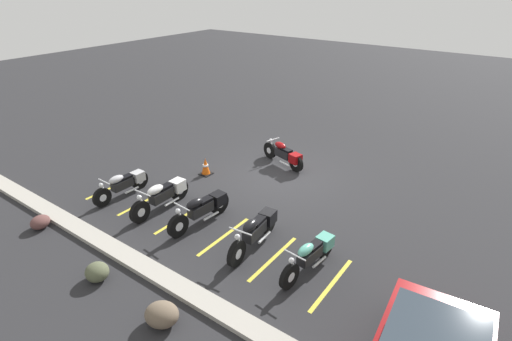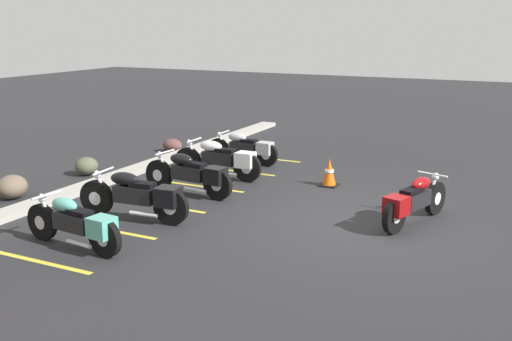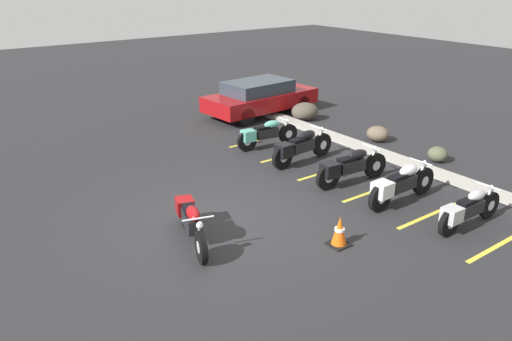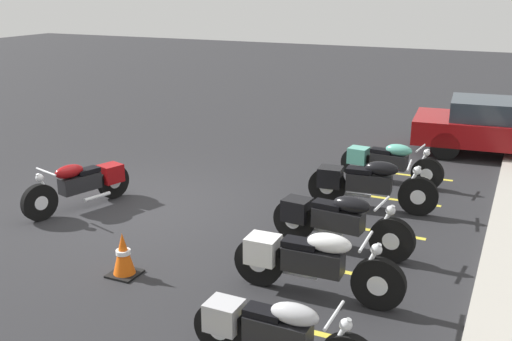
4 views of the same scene
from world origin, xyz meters
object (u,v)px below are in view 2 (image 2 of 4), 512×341
object	(u,v)px
parked_bike_2	(192,174)
parked_bike_3	(221,159)
parked_bike_1	(138,196)
landscape_rock_1	(12,187)
landscape_rock_0	(86,166)
traffic_cone	(329,173)
parked_bike_4	(245,148)
landscape_rock_2	(172,145)
parked_bike_0	(76,223)
motorcycle_maroon_featured	(413,201)

from	to	relation	value
parked_bike_2	parked_bike_3	xyz separation A→B (m)	(1.48, 0.12, 0.01)
parked_bike_1	landscape_rock_1	distance (m)	3.24
landscape_rock_0	traffic_cone	size ratio (longest dim) A/B	0.90
parked_bike_4	traffic_cone	bearing A→B (deg)	159.12
parked_bike_4	landscape_rock_1	distance (m)	5.73
landscape_rock_1	landscape_rock_2	xyz separation A→B (m)	(5.35, -0.36, -0.06)
parked_bike_0	traffic_cone	size ratio (longest dim) A/B	3.36
parked_bike_0	landscape_rock_0	size ratio (longest dim) A/B	3.73
motorcycle_maroon_featured	landscape_rock_1	bearing A→B (deg)	121.23
parked_bike_0	landscape_rock_2	distance (m)	7.54
motorcycle_maroon_featured	parked_bike_3	world-z (taller)	parked_bike_3
landscape_rock_0	landscape_rock_2	bearing A→B (deg)	-6.11
parked_bike_0	parked_bike_3	distance (m)	4.94
landscape_rock_1	parked_bike_0	bearing A→B (deg)	-116.42
landscape_rock_2	traffic_cone	distance (m)	5.40
parked_bike_0	parked_bike_2	bearing A→B (deg)	-83.75
parked_bike_0	landscape_rock_0	world-z (taller)	parked_bike_0
parked_bike_1	traffic_cone	bearing A→B (deg)	-126.16
parked_bike_2	traffic_cone	distance (m)	3.10
parked_bike_2	landscape_rock_2	world-z (taller)	parked_bike_2
motorcycle_maroon_featured	parked_bike_0	bearing A→B (deg)	145.21
parked_bike_1	parked_bike_4	world-z (taller)	parked_bike_1
parked_bike_0	landscape_rock_0	bearing A→B (deg)	-43.98
parked_bike_0	landscape_rock_2	xyz separation A→B (m)	(6.96, 2.88, -0.25)
parked_bike_2	landscape_rock_1	xyz separation A→B (m)	(-1.85, 3.22, -0.22)
parked_bike_1	landscape_rock_2	size ratio (longest dim) A/B	4.13
parked_bike_0	parked_bike_1	distance (m)	1.61
motorcycle_maroon_featured	parked_bike_1	distance (m)	4.99
parked_bike_4	parked_bike_3	bearing A→B (deg)	97.74
landscape_rock_1	parked_bike_3	bearing A→B (deg)	-42.94
motorcycle_maroon_featured	parked_bike_3	size ratio (longest dim) A/B	0.92
landscape_rock_0	landscape_rock_1	size ratio (longest dim) A/B	0.80
motorcycle_maroon_featured	parked_bike_4	bearing A→B (deg)	75.96
motorcycle_maroon_featured	landscape_rock_1	xyz separation A→B (m)	(-2.01, 7.81, -0.20)
traffic_cone	parked_bike_1	bearing A→B (deg)	149.03
landscape_rock_0	parked_bike_1	bearing A→B (deg)	-124.50
motorcycle_maroon_featured	landscape_rock_1	size ratio (longest dim) A/B	2.93
motorcycle_maroon_featured	parked_bike_1	xyz separation A→B (m)	(-2.00, 4.57, 0.03)
parked_bike_4	parked_bike_2	bearing A→B (deg)	96.72
motorcycle_maroon_featured	landscape_rock_0	size ratio (longest dim) A/B	3.68
parked_bike_3	landscape_rock_0	xyz separation A→B (m)	(-1.12, 3.07, -0.25)
parked_bike_3	parked_bike_2	bearing A→B (deg)	93.48
parked_bike_3	landscape_rock_2	size ratio (longest dim) A/B	4.08
motorcycle_maroon_featured	landscape_rock_1	world-z (taller)	motorcycle_maroon_featured
parked_bike_3	landscape_rock_2	world-z (taller)	parked_bike_3
landscape_rock_0	landscape_rock_2	size ratio (longest dim) A/B	1.02
motorcycle_maroon_featured	parked_bike_0	xyz separation A→B (m)	(-3.62, 4.56, -0.01)
motorcycle_maroon_featured	landscape_rock_0	xyz separation A→B (m)	(0.20, 7.78, -0.23)
parked_bike_2	landscape_rock_0	bearing A→B (deg)	-1.45
motorcycle_maroon_featured	landscape_rock_1	distance (m)	8.06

